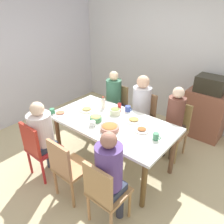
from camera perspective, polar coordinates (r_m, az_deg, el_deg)
ground_plane at (r=3.61m, az=0.00°, el=-13.12°), size 5.69×5.69×0.00m
wall_back at (r=4.60m, az=16.79°, el=13.25°), size 4.98×0.12×2.60m
wall_left at (r=4.79m, az=-23.56°, el=12.69°), size 0.12×4.17×2.60m
dining_table at (r=3.20m, az=0.00°, el=-3.71°), size 1.85×0.98×0.77m
chair_0 at (r=2.82m, az=-11.72°, el=-13.87°), size 0.40×0.40×0.90m
chair_1 at (r=4.22m, az=1.13°, el=1.73°), size 0.40×0.40×0.90m
person_1 at (r=4.07m, az=0.35°, el=3.89°), size 0.30×0.30×1.22m
chair_2 at (r=3.24m, az=-18.77°, el=-8.77°), size 0.40×0.40×0.90m
person_2 at (r=3.17m, az=-17.97°, el=-5.14°), size 0.33×0.33×1.18m
chair_3 at (r=2.49m, az=-2.04°, el=-20.20°), size 0.40×0.40×0.90m
person_3 at (r=2.38m, az=-0.62°, el=-15.51°), size 0.30×0.30×1.23m
chair_4 at (r=3.91m, az=8.19°, el=-0.81°), size 0.40×0.40×0.90m
person_4 at (r=3.73m, az=7.71°, el=2.05°), size 0.31×0.31×1.27m
chair_5 at (r=3.68m, az=16.32°, el=-3.71°), size 0.40×0.40×0.90m
person_5 at (r=3.50m, az=16.10°, el=-1.55°), size 0.30×0.30×1.22m
plate_0 at (r=3.48m, az=-6.67°, el=0.67°), size 0.25×0.25×0.04m
plate_1 at (r=2.96m, az=7.84°, el=-4.64°), size 0.21×0.21×0.04m
plate_2 at (r=3.43m, az=-13.45°, el=-0.34°), size 0.24×0.24×0.04m
plate_3 at (r=3.18m, az=5.78°, el=-2.08°), size 0.26×0.26×0.04m
bowl_0 at (r=2.93m, az=-0.61°, el=-4.14°), size 0.26×0.26×0.08m
bowl_1 at (r=3.16m, az=-4.32°, el=-1.64°), size 0.18×0.18×0.09m
bowl_2 at (r=3.32m, az=0.84°, el=0.26°), size 0.17×0.17×0.11m
cup_0 at (r=3.04m, az=-5.13°, el=-3.08°), size 0.12×0.09×0.07m
cup_1 at (r=3.47m, az=-15.45°, el=0.19°), size 0.11×0.08×0.08m
cup_2 at (r=3.43m, az=4.22°, el=0.89°), size 0.13×0.09×0.09m
cup_3 at (r=2.79m, az=11.49°, el=-6.35°), size 0.11×0.08×0.09m
bottle_0 at (r=3.38m, az=1.96°, el=1.37°), size 0.06×0.06×0.18m
bottle_1 at (r=3.50m, az=-2.35°, el=2.44°), size 0.07×0.07×0.20m
side_cabinet at (r=4.38m, az=23.12°, el=-0.56°), size 0.70×0.44×0.90m
microwave at (r=4.16m, az=24.61°, el=6.63°), size 0.48×0.36×0.28m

